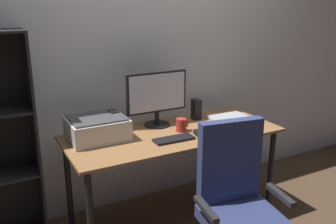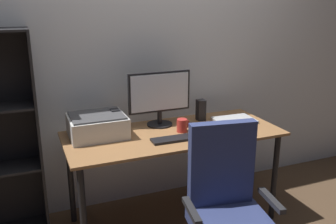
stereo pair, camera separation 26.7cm
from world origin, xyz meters
name	(u,v)px [view 1 (the left image)]	position (x,y,z in m)	size (l,w,h in m)	color
ground_plane	(173,219)	(0.00, 0.00, 0.00)	(12.00, 12.00, 0.00)	#4C3826
back_wall	(143,49)	(0.00, 0.51, 1.30)	(6.40, 0.10, 2.60)	silver
desk	(173,143)	(0.00, 0.00, 0.65)	(1.60, 0.68, 0.74)	olive
monitor	(157,96)	(-0.04, 0.20, 0.98)	(0.50, 0.20, 0.42)	black
keyboard	(174,139)	(-0.08, -0.15, 0.75)	(0.29, 0.11, 0.02)	black
mouse	(199,133)	(0.13, -0.15, 0.76)	(0.06, 0.10, 0.03)	black
coffee_mug	(181,125)	(0.06, -0.01, 0.79)	(0.09, 0.08, 0.10)	#B72D28
laptop	(229,118)	(0.55, 0.05, 0.75)	(0.32, 0.23, 0.02)	#B7BABC
speaker_left	(114,122)	(-0.39, 0.19, 0.82)	(0.06, 0.07, 0.17)	black
speaker_right	(196,109)	(0.32, 0.19, 0.82)	(0.06, 0.07, 0.17)	black
printer	(97,128)	(-0.54, 0.14, 0.82)	(0.40, 0.34, 0.16)	silver
office_chair	(238,215)	(0.02, -0.76, 0.46)	(0.55, 0.54, 1.01)	#232326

